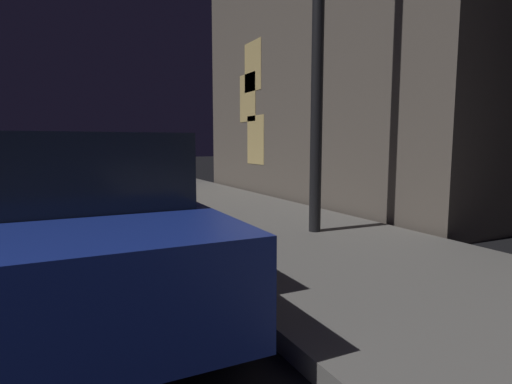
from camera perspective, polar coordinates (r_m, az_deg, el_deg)
car_blue at (r=3.89m, az=-24.87°, el=-3.31°), size 2.16×4.17×1.43m
car_silver at (r=10.22m, az=-26.13°, el=2.48°), size 2.24×4.53×1.43m
building_mid at (r=11.17m, az=18.30°, el=20.27°), size 6.08×8.50×8.03m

